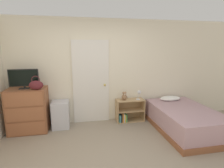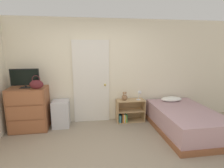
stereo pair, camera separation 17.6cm
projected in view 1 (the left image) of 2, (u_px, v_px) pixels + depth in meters
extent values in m
cube|color=beige|center=(96.00, 72.00, 4.34)|extent=(10.00, 0.06, 2.55)
cube|color=silver|center=(91.00, 82.00, 4.31)|extent=(0.89, 0.04, 2.04)
sphere|color=gold|center=(105.00, 85.00, 4.35)|extent=(0.06, 0.06, 0.06)
cube|color=brown|center=(28.00, 110.00, 3.90)|extent=(0.82, 0.53, 0.99)
cube|color=#9D5B39|center=(27.00, 129.00, 3.70)|extent=(0.75, 0.01, 0.29)
cube|color=#9D5B39|center=(25.00, 114.00, 3.64)|extent=(0.75, 0.01, 0.29)
cube|color=#9D5B39|center=(23.00, 99.00, 3.57)|extent=(0.75, 0.01, 0.29)
cube|color=black|center=(25.00, 88.00, 3.78)|extent=(0.21, 0.16, 0.02)
cylinder|color=black|center=(25.00, 87.00, 3.77)|extent=(0.04, 0.04, 0.04)
cube|color=black|center=(24.00, 78.00, 3.73)|extent=(0.60, 0.02, 0.37)
cube|color=black|center=(23.00, 78.00, 3.72)|extent=(0.57, 0.01, 0.33)
ellipsoid|color=#591E23|center=(36.00, 85.00, 3.66)|extent=(0.28, 0.12, 0.20)
torus|color=#591E23|center=(36.00, 80.00, 3.63)|extent=(0.17, 0.01, 0.17)
cube|color=silver|center=(61.00, 114.00, 4.12)|extent=(0.38, 0.41, 0.63)
cube|color=tan|center=(117.00, 111.00, 4.43)|extent=(0.02, 0.32, 0.57)
cube|color=tan|center=(143.00, 109.00, 4.56)|extent=(0.02, 0.32, 0.57)
cube|color=tan|center=(130.00, 120.00, 4.55)|extent=(0.67, 0.32, 0.02)
cube|color=tan|center=(130.00, 110.00, 4.49)|extent=(0.67, 0.32, 0.02)
cube|color=tan|center=(130.00, 100.00, 4.44)|extent=(0.67, 0.32, 0.02)
cube|color=tan|center=(128.00, 108.00, 4.64)|extent=(0.71, 0.01, 0.57)
cube|color=teal|center=(119.00, 118.00, 4.44)|extent=(0.04, 0.23, 0.18)
cube|color=black|center=(121.00, 117.00, 4.46)|extent=(0.03, 0.25, 0.20)
cube|color=orange|center=(122.00, 117.00, 4.44)|extent=(0.03, 0.20, 0.22)
cube|color=white|center=(123.00, 117.00, 4.46)|extent=(0.02, 0.23, 0.21)
cube|color=gold|center=(125.00, 118.00, 4.44)|extent=(0.02, 0.18, 0.18)
cube|color=#338C4C|center=(126.00, 117.00, 4.47)|extent=(0.03, 0.24, 0.20)
sphere|color=#8C6647|center=(124.00, 97.00, 4.39)|extent=(0.14, 0.14, 0.14)
sphere|color=#8C6647|center=(124.00, 94.00, 4.38)|extent=(0.09, 0.09, 0.09)
sphere|color=silver|center=(125.00, 94.00, 4.34)|extent=(0.03, 0.03, 0.03)
sphere|color=#8C6647|center=(123.00, 92.00, 4.36)|extent=(0.04, 0.04, 0.04)
sphere|color=#8C6647|center=(126.00, 92.00, 4.37)|extent=(0.04, 0.04, 0.04)
cylinder|color=silver|center=(138.00, 99.00, 4.44)|extent=(0.11, 0.11, 0.01)
cylinder|color=silver|center=(138.00, 96.00, 4.43)|extent=(0.01, 0.01, 0.16)
sphere|color=silver|center=(139.00, 92.00, 4.40)|extent=(0.09, 0.09, 0.09)
cube|color=brown|center=(183.00, 128.00, 4.01)|extent=(1.21, 1.84, 0.12)
cube|color=#B28C93|center=(184.00, 117.00, 3.96)|extent=(1.17, 1.78, 0.40)
ellipsoid|color=white|center=(170.00, 98.00, 4.54)|extent=(0.54, 0.28, 0.12)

